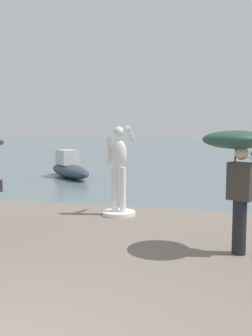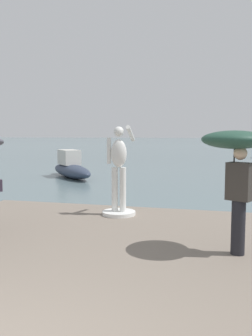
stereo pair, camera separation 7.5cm
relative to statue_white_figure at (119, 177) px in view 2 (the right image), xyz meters
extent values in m
plane|color=slate|center=(0.23, 33.88, -1.31)|extent=(400.00, 400.00, 0.00)
cube|color=slate|center=(0.23, -4.06, -1.11)|extent=(7.99, 10.12, 0.40)
cylinder|color=white|center=(0.00, -0.01, -0.87)|extent=(0.80, 0.80, 0.09)
cylinder|color=white|center=(-0.10, -0.01, -0.30)|extent=(0.15, 0.15, 1.06)
cylinder|color=white|center=(0.10, -0.01, -0.30)|extent=(0.15, 0.15, 1.06)
ellipsoid|color=white|center=(0.00, -0.01, 0.56)|extent=(0.38, 0.26, 0.66)
sphere|color=white|center=(0.00, -0.01, 1.07)|extent=(0.24, 0.24, 0.24)
cylinder|color=white|center=(-0.24, -0.01, 0.62)|extent=(0.10, 0.10, 0.62)
cylinder|color=white|center=(0.22, 0.26, 1.02)|extent=(0.10, 0.59, 0.40)
cylinder|color=black|center=(2.59, -2.23, -0.47)|extent=(0.22, 0.22, 0.88)
cube|color=#38332D|center=(2.59, -2.23, 0.27)|extent=(0.45, 0.39, 0.60)
sphere|color=beige|center=(2.59, -2.23, 0.71)|extent=(0.21, 0.21, 0.21)
cylinder|color=#262626|center=(2.50, -2.13, 0.58)|extent=(0.02, 0.02, 0.53)
ellipsoid|color=#234738|center=(2.50, -2.13, 0.92)|extent=(1.42, 1.42, 0.31)
ellipsoid|color=#2D384C|center=(-5.27, 9.53, -0.95)|extent=(4.08, 4.37, 0.73)
cube|color=beige|center=(-5.51, 9.80, -0.24)|extent=(1.63, 1.68, 0.80)
camera|label=1|loc=(2.12, -8.01, 1.01)|focal=37.56mm
camera|label=2|loc=(2.19, -7.99, 1.01)|focal=37.56mm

